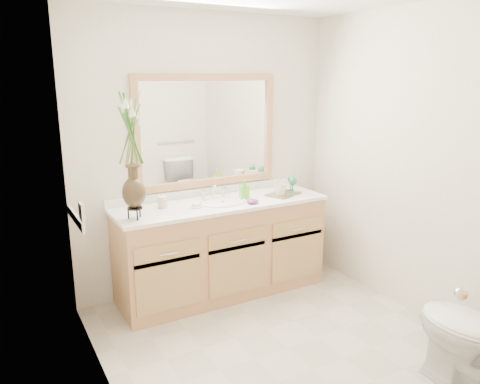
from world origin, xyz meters
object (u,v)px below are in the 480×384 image
toilet (475,337)px  flower_vase (131,142)px  tumbler (163,202)px  soap_bottle (244,190)px  tray (283,194)px

toilet → flower_vase: 2.57m
tumbler → soap_bottle: soap_bottle is taller
flower_vase → soap_bottle: (1.01, 0.12, -0.50)m
tumbler → flower_vase: bearing=-147.5°
flower_vase → soap_bottle: 1.13m
toilet → tumbler: 2.39m
tumbler → tray: size_ratio=0.32×
tray → tumbler: bearing=151.6°
toilet → tray: tray is taller
soap_bottle → flower_vase: bearing=-161.0°
toilet → soap_bottle: size_ratio=4.96×
flower_vase → tumbler: size_ratio=8.88×
soap_bottle → tumbler: bearing=-172.4°
toilet → flower_vase: bearing=-51.0°
toilet → flower_vase: (-1.48, 1.83, 1.04)m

